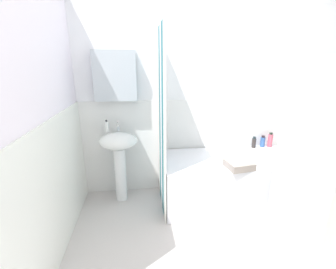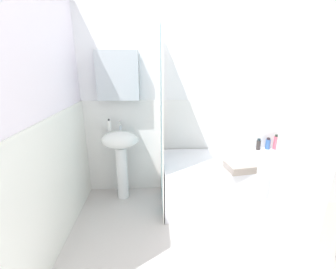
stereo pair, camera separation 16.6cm
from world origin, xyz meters
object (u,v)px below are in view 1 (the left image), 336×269
at_px(soap_dispenser, 107,126).
at_px(conditioner_bottle, 254,143).
at_px(sink, 119,152).
at_px(shampoo_bottle, 263,142).
at_px(bathtub, 227,179).
at_px(towel_folded, 239,165).
at_px(body_wash_bottle, 270,140).

relative_size(soap_dispenser, conditioner_bottle, 0.95).
bearing_deg(soap_dispenser, conditioner_bottle, 1.20).
height_order(sink, shampoo_bottle, sink).
bearing_deg(soap_dispenser, sink, -30.28).
relative_size(soap_dispenser, bathtub, 0.09).
bearing_deg(towel_folded, sink, 160.54).
height_order(sink, conditioner_bottle, sink).
distance_m(sink, soap_dispenser, 0.33).
xyz_separation_m(body_wash_bottle, shampoo_bottle, (-0.10, 0.01, -0.02)).
xyz_separation_m(body_wash_bottle, towel_folded, (-0.68, -0.58, -0.05)).
bearing_deg(sink, body_wash_bottle, 3.54).
xyz_separation_m(sink, shampoo_bottle, (1.88, 0.13, -0.00)).
relative_size(bathtub, conditioner_bottle, 10.49).
xyz_separation_m(sink, soap_dispenser, (-0.13, 0.07, 0.29)).
height_order(sink, soap_dispenser, soap_dispenser).
height_order(soap_dispenser, shampoo_bottle, soap_dispenser).
distance_m(body_wash_bottle, towel_folded, 0.90).
height_order(sink, towel_folded, sink).
height_order(shampoo_bottle, towel_folded, shampoo_bottle).
distance_m(bathtub, shampoo_bottle, 0.76).
bearing_deg(bathtub, body_wash_bottle, 24.13).
xyz_separation_m(shampoo_bottle, towel_folded, (-0.59, -0.59, -0.03)).
distance_m(sink, towel_folded, 1.37).
bearing_deg(conditioner_bottle, bathtub, -146.64).
height_order(soap_dispenser, towel_folded, soap_dispenser).
bearing_deg(conditioner_bottle, body_wash_bottle, 2.03).
bearing_deg(soap_dispenser, body_wash_bottle, 1.29).
distance_m(soap_dispenser, shampoo_bottle, 2.03).
bearing_deg(shampoo_bottle, soap_dispenser, -178.28).
xyz_separation_m(soap_dispenser, shampoo_bottle, (2.01, 0.06, -0.30)).
bearing_deg(soap_dispenser, shampoo_bottle, 1.72).
relative_size(sink, conditioner_bottle, 5.79).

